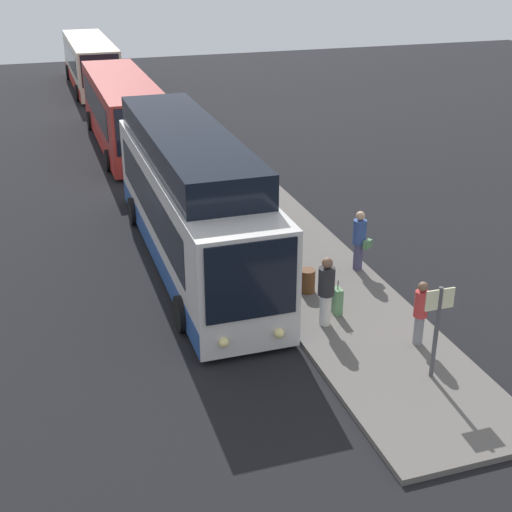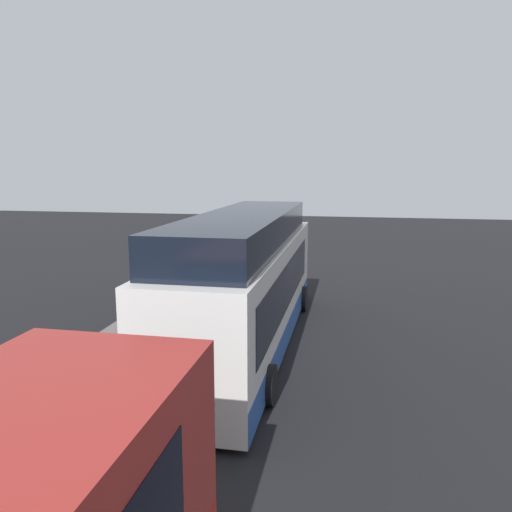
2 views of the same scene
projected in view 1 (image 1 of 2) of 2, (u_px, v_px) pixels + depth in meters
ground at (189, 271)px, 21.05m from camera, size 80.00×80.00×0.00m
platform at (295, 254)px, 21.95m from camera, size 20.00×3.44×0.14m
bus_lead at (191, 204)px, 21.05m from camera, size 11.79×2.73×3.99m
bus_second at (124, 113)px, 33.00m from camera, size 11.40×2.83×3.08m
bus_third at (91, 64)px, 45.51m from camera, size 11.34×2.77×3.01m
passenger_boarding at (421, 310)px, 16.68m from camera, size 0.36×0.36×1.64m
passenger_waiting at (360, 238)px, 20.45m from camera, size 0.65×0.57×1.79m
passenger_with_bags at (326, 289)px, 17.50m from camera, size 0.52×0.52×1.82m
suitcase at (337, 301)px, 18.25m from camera, size 0.33×0.20×0.95m
sign_post at (437, 321)px, 15.22m from camera, size 0.10×0.67×2.20m
trash_bin at (307, 281)px, 19.40m from camera, size 0.44×0.44×0.65m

